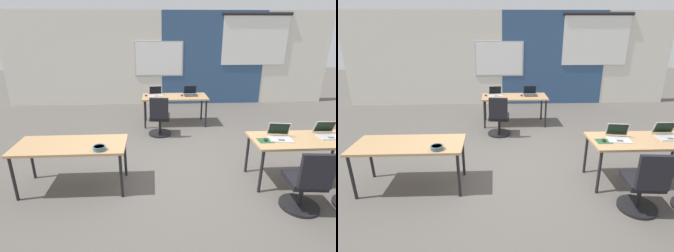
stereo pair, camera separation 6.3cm
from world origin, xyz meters
The scene contains 16 objects.
ground_plane centered at (0.00, 0.00, 0.00)m, with size 24.00×24.00×0.00m.
back_wall_assembly centered at (0.06, 4.20, 1.41)m, with size 10.00×0.27×2.80m.
desk_near_left centered at (-1.75, -0.60, 0.66)m, with size 1.60×0.70×0.72m.
desk_near_right centered at (1.75, -0.60, 0.66)m, with size 1.60×0.70×0.72m.
desk_far_center centered at (0.00, 2.20, 0.66)m, with size 1.60×0.70×0.72m.
laptop_near_right_end centered at (2.17, -0.52, 0.77)m, with size 0.34×0.33×0.22m.
laptop_near_right_inner centered at (1.38, -0.57, 0.77)m, with size 0.37×0.36×0.23m.
mousepad_near_right_inner centered at (1.13, -0.64, 0.72)m, with size 0.22×0.19×0.00m.
mouse_near_right_inner centered at (1.13, -0.64, 0.74)m, with size 0.08×0.11×0.03m.
chair_near_right_inner centered at (1.42, -1.35, 0.38)m, with size 0.52×0.56×0.92m.
laptop_far_right centered at (0.40, 2.27, 0.77)m, with size 0.34×0.30×0.23m.
mouse_far_right centered at (0.18, 2.21, 0.74)m, with size 0.06×0.10×0.03m.
laptop_far_left centered at (-0.46, 2.27, 0.77)m, with size 0.36×0.32×0.23m.
mouse_far_left centered at (-0.71, 2.26, 0.74)m, with size 0.08×0.11×0.03m.
chair_far_left centered at (-0.40, 1.42, 0.38)m, with size 0.52×0.56×0.92m.
snack_bowl centered at (-1.29, -0.83, 0.76)m, with size 0.18×0.18×0.06m.
Camera 1 is at (-0.54, -4.21, 2.31)m, focal length 28.42 mm.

